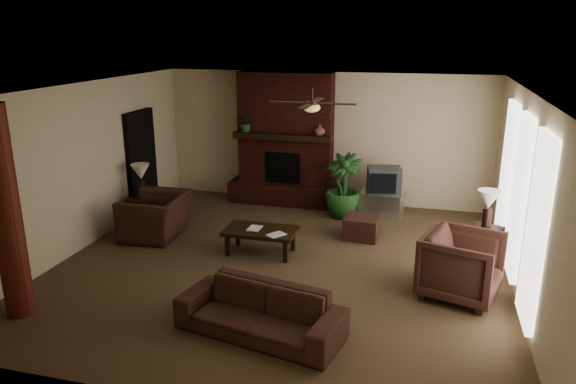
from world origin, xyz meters
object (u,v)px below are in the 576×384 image
(floor_plant, at_px, (343,199))
(lamp_left, at_px, (141,174))
(side_table_right, at_px, (483,243))
(sofa, at_px, (260,304))
(coffee_table, at_px, (261,232))
(floor_vase, at_px, (332,187))
(tv_stand, at_px, (381,204))
(ottoman, at_px, (362,227))
(lamp_right, at_px, (489,202))
(armchair_right, at_px, (462,262))
(armchair_left, at_px, (155,209))
(side_table_left, at_px, (144,211))
(log_column, at_px, (6,214))

(floor_plant, relative_size, lamp_left, 1.98)
(floor_plant, bearing_deg, side_table_right, -30.39)
(sofa, xyz_separation_m, lamp_left, (-3.38, 3.19, 0.60))
(sofa, relative_size, lamp_left, 3.18)
(coffee_table, bearing_deg, floor_vase, 75.97)
(tv_stand, bearing_deg, side_table_right, -35.68)
(ottoman, relative_size, lamp_right, 0.92)
(armchair_right, distance_m, coffee_table, 3.28)
(ottoman, bearing_deg, floor_plant, 116.49)
(armchair_left, xyz_separation_m, side_table_right, (5.70, 0.43, -0.24))
(lamp_left, distance_m, lamp_right, 6.24)
(armchair_right, height_order, side_table_left, armchair_right)
(armchair_right, distance_m, side_table_left, 5.98)
(log_column, bearing_deg, ottoman, 43.87)
(log_column, bearing_deg, coffee_table, 47.73)
(log_column, relative_size, lamp_left, 4.31)
(armchair_left, relative_size, floor_plant, 0.92)
(armchair_right, xyz_separation_m, coffee_table, (-3.19, 0.75, -0.14))
(sofa, distance_m, side_table_right, 4.22)
(log_column, xyz_separation_m, ottoman, (4.05, 3.89, -1.20))
(armchair_right, height_order, ottoman, armchair_right)
(sofa, xyz_separation_m, ottoman, (0.80, 3.56, -0.20))
(log_column, bearing_deg, floor_plant, 54.50)
(ottoman, relative_size, lamp_left, 0.92)
(sofa, bearing_deg, armchair_left, 148.83)
(sofa, distance_m, armchair_left, 3.90)
(floor_vase, bearing_deg, ottoman, -62.68)
(floor_vase, distance_m, lamp_left, 3.94)
(ottoman, height_order, lamp_right, lamp_right)
(sofa, height_order, lamp_right, lamp_right)
(side_table_right, bearing_deg, coffee_table, -169.13)
(ottoman, distance_m, lamp_left, 4.28)
(floor_vase, bearing_deg, side_table_right, -36.06)
(armchair_right, height_order, coffee_table, armchair_right)
(log_column, distance_m, side_table_left, 3.67)
(floor_vase, xyz_separation_m, side_table_right, (2.91, -2.12, -0.16))
(side_table_right, bearing_deg, sofa, -132.65)
(armchair_left, xyz_separation_m, lamp_right, (5.70, 0.37, 0.48))
(armchair_right, bearing_deg, floor_vase, 51.46)
(sofa, relative_size, side_table_left, 3.75)
(coffee_table, relative_size, ottoman, 2.00)
(armchair_right, distance_m, lamp_left, 6.03)
(floor_plant, bearing_deg, tv_stand, 17.25)
(tv_stand, height_order, lamp_left, lamp_left)
(armchair_left, height_order, floor_vase, armchair_left)
(armchair_left, height_order, lamp_right, lamp_right)
(coffee_table, xyz_separation_m, lamp_right, (3.61, 0.63, 0.63))
(log_column, bearing_deg, armchair_left, 82.34)
(lamp_left, relative_size, lamp_right, 1.00)
(floor_plant, height_order, lamp_left, lamp_left)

